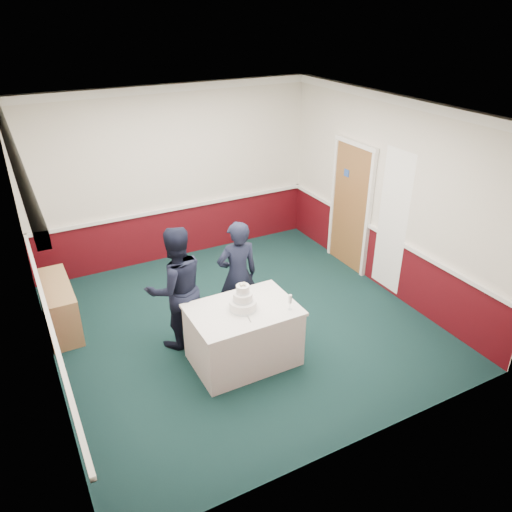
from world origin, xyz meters
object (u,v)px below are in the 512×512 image
wedding_cake (243,301)px  cake_knife (248,317)px  sideboard (59,306)px  champagne_flute (290,300)px  person_man (176,288)px  cake_table (243,335)px  person_woman (238,276)px

wedding_cake → cake_knife: (-0.03, -0.20, -0.11)m
wedding_cake → sideboard: bearing=136.4°
champagne_flute → person_man: person_man is taller
cake_table → champagne_flute: 0.78m
sideboard → person_man: bearing=-38.9°
wedding_cake → person_man: bearing=127.8°
wedding_cake → cake_knife: size_ratio=1.65×
champagne_flute → person_woman: 1.06m
cake_knife → cake_table: bearing=92.9°
person_man → cake_table: bearing=126.5°
sideboard → cake_knife: size_ratio=5.45×
cake_table → champagne_flute: champagne_flute is taller
sideboard → person_woman: 2.54m
champagne_flute → cake_table: bearing=150.8°
wedding_cake → person_woman: bearing=68.6°
wedding_cake → champagne_flute: 0.57m
cake_table → champagne_flute: bearing=-29.2°
sideboard → person_woman: (2.24, -1.10, 0.45)m
sideboard → champagne_flute: size_ratio=5.85×
sideboard → wedding_cake: bearing=-43.6°
sideboard → champagne_flute: (2.45, -2.13, 0.58)m
sideboard → person_woman: person_woman is taller
person_man → person_woman: (0.88, 0.00, -0.05)m
cake_table → person_man: (-0.59, 0.75, 0.45)m
wedding_cake → person_woman: (0.30, 0.76, -0.10)m
cake_knife → champagne_flute: champagne_flute is taller
cake_table → person_woman: 0.90m
person_man → person_woman: bearing=178.8°
wedding_cake → person_woman: person_woman is taller
cake_knife → sideboard: bearing=144.5°
person_man → sideboard: bearing=-40.3°
sideboard → person_man: person_man is taller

